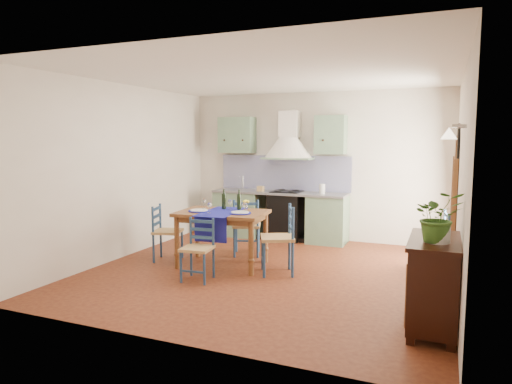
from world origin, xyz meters
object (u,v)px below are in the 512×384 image
(dining_table, at_px, (222,218))
(potted_plant, at_px, (438,217))
(chair_near, at_px, (198,249))
(sideboard, at_px, (433,281))

(dining_table, bearing_deg, potted_plant, -25.26)
(potted_plant, bearing_deg, dining_table, 154.74)
(chair_near, height_order, sideboard, sideboard)
(dining_table, relative_size, sideboard, 1.32)
(chair_near, xyz_separation_m, sideboard, (3.01, -0.53, 0.07))
(sideboard, bearing_deg, dining_table, 156.94)
(chair_near, height_order, potted_plant, potted_plant)
(chair_near, bearing_deg, potted_plant, -12.62)
(dining_table, distance_m, sideboard, 3.29)
(sideboard, distance_m, potted_plant, 0.69)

